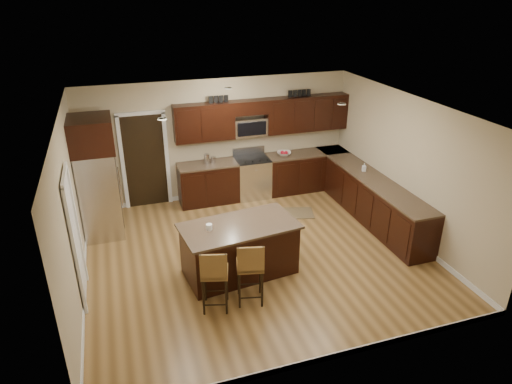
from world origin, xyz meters
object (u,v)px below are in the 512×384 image
object	(u,v)px
stool_left	(214,273)
refrigerator	(97,177)
stool_mid	(250,266)
range	(252,177)
island	(240,251)

from	to	relation	value
stool_left	refrigerator	size ratio (longest dim) A/B	0.45
stool_mid	refrigerator	bearing A→B (deg)	138.22
range	stool_left	bearing A→B (deg)	-115.23
island	refrigerator	xyz separation A→B (m)	(-2.17, 2.14, 0.78)
stool_mid	refrigerator	world-z (taller)	refrigerator
stool_mid	refrigerator	distance (m)	3.68
stool_mid	island	bearing A→B (deg)	98.19
stool_mid	refrigerator	xyz separation A→B (m)	(-2.09, 2.98, 0.54)
range	stool_left	size ratio (longest dim) A/B	1.05
island	stool_mid	world-z (taller)	stool_mid
range	island	distance (m)	3.10
island	stool_left	xyz separation A→B (m)	(-0.62, -0.84, 0.23)
stool_left	stool_mid	distance (m)	0.55
stool_left	stool_mid	xyz separation A→B (m)	(0.55, -0.00, 0.01)
island	refrigerator	size ratio (longest dim) A/B	0.86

